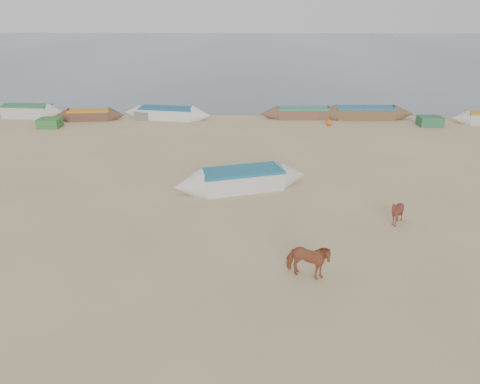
{
  "coord_description": "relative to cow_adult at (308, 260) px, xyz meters",
  "views": [
    {
      "loc": [
        0.3,
        -12.14,
        7.37
      ],
      "look_at": [
        0.0,
        4.0,
        1.0
      ],
      "focal_mm": 35.0,
      "sensor_mm": 36.0,
      "label": 1
    }
  ],
  "objects": [
    {
      "name": "near_canoe",
      "position": [
        -2.03,
        7.15,
        -0.12
      ],
      "size": [
        6.1,
        3.2,
        0.9
      ],
      "primitive_type": null,
      "rotation": [
        0.0,
        0.0,
        0.31
      ],
      "color": "silver",
      "rests_on": "ground"
    },
    {
      "name": "waterline_canoes",
      "position": [
        -2.23,
        20.94,
        -0.15
      ],
      "size": [
        59.14,
        3.13,
        0.92
      ],
      "color": "brown",
      "rests_on": "ground"
    },
    {
      "name": "calf_front",
      "position": [
        3.64,
        3.65,
        -0.08
      ],
      "size": [
        1.04,
        0.97,
        0.98
      ],
      "primitive_type": "imported",
      "rotation": [
        0.0,
        0.0,
        -1.35
      ],
      "color": "maroon",
      "rests_on": "ground"
    },
    {
      "name": "cow_adult",
      "position": [
        0.0,
        0.0,
        0.0
      ],
      "size": [
        1.47,
        1.02,
        1.14
      ],
      "primitive_type": "imported",
      "rotation": [
        0.0,
        0.0,
        1.23
      ],
      "color": "#9A5332",
      "rests_on": "ground"
    },
    {
      "name": "sea",
      "position": [
        -2.04,
        82.27,
        -0.56
      ],
      "size": [
        160.0,
        160.0,
        0.0
      ],
      "primitive_type": "plane",
      "color": "slate",
      "rests_on": "ground"
    },
    {
      "name": "beach_clutter",
      "position": [
        1.15,
        19.49,
        -0.27
      ],
      "size": [
        43.87,
        3.85,
        0.64
      ],
      "color": "#327134",
      "rests_on": "ground"
    },
    {
      "name": "ground",
      "position": [
        -2.04,
        0.27,
        -0.57
      ],
      "size": [
        140.0,
        140.0,
        0.0
      ],
      "primitive_type": "plane",
      "color": "tan",
      "rests_on": "ground"
    }
  ]
}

